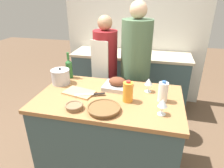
% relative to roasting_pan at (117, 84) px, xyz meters
% --- Properties ---
extents(ground_plane, '(12.00, 12.00, 0.00)m').
position_rel_roasting_pan_xyz_m(ground_plane, '(-0.04, -0.20, -0.96)').
color(ground_plane, brown).
extents(kitchen_island, '(1.42, 0.85, 0.92)m').
position_rel_roasting_pan_xyz_m(kitchen_island, '(-0.04, -0.20, -0.51)').
color(kitchen_island, '#3D565B').
rests_on(kitchen_island, ground_plane).
extents(back_counter, '(1.92, 0.60, 0.94)m').
position_rel_roasting_pan_xyz_m(back_counter, '(-0.04, 1.28, -0.50)').
color(back_counter, '#3D565B').
rests_on(back_counter, ground_plane).
extents(back_wall, '(2.42, 0.10, 2.55)m').
position_rel_roasting_pan_xyz_m(back_wall, '(-0.04, 1.63, 0.31)').
color(back_wall, silver).
rests_on(back_wall, ground_plane).
extents(roasting_pan, '(0.30, 0.26, 0.13)m').
position_rel_roasting_pan_xyz_m(roasting_pan, '(0.00, 0.00, 0.00)').
color(roasting_pan, '#BCBCC1').
rests_on(roasting_pan, kitchen_island).
extents(wicker_basket, '(0.29, 0.29, 0.04)m').
position_rel_roasting_pan_xyz_m(wicker_basket, '(-0.02, -0.46, -0.02)').
color(wicker_basket, brown).
rests_on(wicker_basket, kitchen_island).
extents(cutting_board, '(0.34, 0.25, 0.02)m').
position_rel_roasting_pan_xyz_m(cutting_board, '(-0.35, -0.21, -0.04)').
color(cutting_board, tan).
rests_on(cutting_board, kitchen_island).
extents(stock_pot, '(0.20, 0.20, 0.19)m').
position_rel_roasting_pan_xyz_m(stock_pot, '(-0.64, -0.02, 0.03)').
color(stock_pot, '#B7B7BC').
rests_on(stock_pot, kitchen_island).
extents(mixing_bowl, '(0.16, 0.16, 0.05)m').
position_rel_roasting_pan_xyz_m(mixing_bowl, '(-0.28, -0.49, -0.02)').
color(mixing_bowl, '#846647').
rests_on(mixing_bowl, kitchen_island).
extents(juice_jug, '(0.10, 0.10, 0.21)m').
position_rel_roasting_pan_xyz_m(juice_jug, '(0.15, -0.24, 0.05)').
color(juice_jug, orange).
rests_on(juice_jug, kitchen_island).
extents(milk_jug, '(0.09, 0.09, 0.21)m').
position_rel_roasting_pan_xyz_m(milk_jug, '(0.47, -0.17, 0.05)').
color(milk_jug, white).
rests_on(milk_jug, kitchen_island).
extents(wine_bottle_green, '(0.08, 0.08, 0.31)m').
position_rel_roasting_pan_xyz_m(wine_bottle_green, '(-0.62, 0.16, 0.07)').
color(wine_bottle_green, '#28662D').
rests_on(wine_bottle_green, kitchen_island).
extents(wine_glass_left, '(0.08, 0.08, 0.15)m').
position_rel_roasting_pan_xyz_m(wine_glass_left, '(0.47, -0.40, 0.06)').
color(wine_glass_left, silver).
rests_on(wine_glass_left, kitchen_island).
extents(wine_glass_right, '(0.08, 0.08, 0.15)m').
position_rel_roasting_pan_xyz_m(wine_glass_right, '(0.33, 0.00, 0.06)').
color(wine_glass_right, silver).
rests_on(wine_glass_right, kitchen_island).
extents(knife_chef, '(0.29, 0.14, 0.01)m').
position_rel_roasting_pan_xyz_m(knife_chef, '(-0.22, -0.23, -0.03)').
color(knife_chef, '#B7B7BC').
rests_on(knife_chef, cutting_board).
extents(condiment_bottle_tall, '(0.05, 0.05, 0.16)m').
position_rel_roasting_pan_xyz_m(condiment_bottle_tall, '(0.09, 1.34, 0.05)').
color(condiment_bottle_tall, '#332D28').
rests_on(condiment_bottle_tall, back_counter).
extents(condiment_bottle_short, '(0.06, 0.06, 0.17)m').
position_rel_roasting_pan_xyz_m(condiment_bottle_short, '(-0.16, 1.24, 0.05)').
color(condiment_bottle_short, '#332D28').
rests_on(condiment_bottle_short, back_counter).
extents(person_cook_aproned, '(0.32, 0.34, 1.60)m').
position_rel_roasting_pan_xyz_m(person_cook_aproned, '(-0.28, 0.57, -0.07)').
color(person_cook_aproned, beige).
rests_on(person_cook_aproned, ground_plane).
extents(person_cook_guest, '(0.38, 0.38, 1.77)m').
position_rel_roasting_pan_xyz_m(person_cook_guest, '(0.12, 0.56, 0.01)').
color(person_cook_guest, beige).
rests_on(person_cook_guest, ground_plane).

